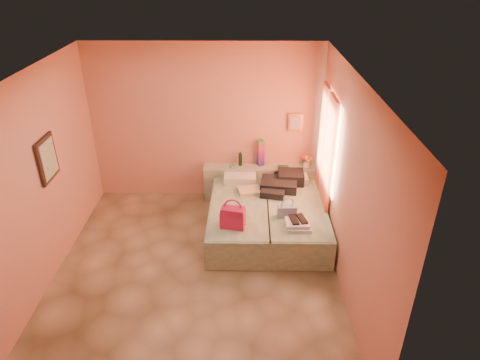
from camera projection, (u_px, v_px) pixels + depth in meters
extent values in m
plane|color=tan|center=(197.00, 273.00, 6.11)|extent=(4.50, 4.50, 0.00)
cube|color=tan|center=(206.00, 124.00, 7.42)|extent=(4.00, 0.02, 2.80)
cube|color=tan|center=(35.00, 186.00, 5.46)|extent=(0.02, 4.50, 2.80)
cube|color=tan|center=(348.00, 188.00, 5.43)|extent=(0.02, 4.50, 2.80)
cube|color=silver|center=(185.00, 78.00, 4.78)|extent=(4.00, 4.50, 0.02)
cube|color=#FFD19E|center=(330.00, 142.00, 6.48)|extent=(0.02, 1.10, 1.40)
cube|color=#EC5E38|center=(327.00, 167.00, 6.51)|extent=(0.05, 0.55, 2.20)
cube|color=#EC5E38|center=(321.00, 151.00, 7.04)|extent=(0.05, 0.45, 2.20)
cube|color=#321E16|center=(47.00, 159.00, 5.72)|extent=(0.04, 0.50, 0.60)
cube|color=gold|center=(295.00, 122.00, 7.36)|extent=(0.25, 0.04, 0.30)
cube|color=#ACB594|center=(261.00, 183.00, 7.79)|extent=(2.05, 0.30, 0.65)
cube|color=#A7BE99|center=(239.00, 218.00, 6.91)|extent=(0.92, 2.01, 0.50)
cube|color=#A7BE99|center=(295.00, 218.00, 6.90)|extent=(0.92, 2.01, 0.50)
cylinder|color=#14381E|center=(240.00, 159.00, 7.64)|extent=(0.08, 0.08, 0.24)
cube|color=#B71645|center=(261.00, 153.00, 7.60)|extent=(0.14, 0.14, 0.47)
cylinder|color=#519572|center=(232.00, 166.00, 7.64)|extent=(0.13, 0.13, 0.03)
cube|color=#274A2C|center=(283.00, 167.00, 7.58)|extent=(0.19, 0.14, 0.03)
cube|color=white|center=(307.00, 160.00, 7.58)|extent=(0.25, 0.25, 0.25)
cube|color=#B71645|center=(233.00, 217.00, 6.17)|extent=(0.38, 0.26, 0.33)
cube|color=tan|center=(249.00, 191.00, 7.12)|extent=(0.41, 0.35, 0.06)
cube|color=black|center=(282.00, 183.00, 7.20)|extent=(0.71, 0.71, 0.20)
cube|color=#384587|center=(287.00, 211.00, 6.44)|extent=(0.29, 0.14, 0.18)
cube|color=silver|center=(298.00, 225.00, 6.20)|extent=(0.35, 0.30, 0.10)
cube|color=black|center=(298.00, 219.00, 6.21)|extent=(0.23, 0.29, 0.03)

